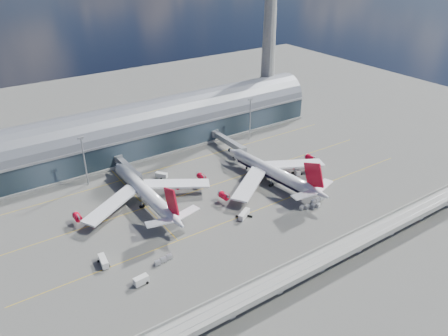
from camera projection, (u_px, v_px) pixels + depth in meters
ground at (234, 204)px, 200.92m from camera, size 500.00×500.00×0.00m
taxi_lines at (209, 184)px, 217.16m from camera, size 200.00×80.12×0.01m
terminal at (157, 127)px, 252.93m from camera, size 200.00×30.00×28.00m
control_tower at (269, 38)px, 279.87m from camera, size 19.00×19.00×103.00m
guideway at (322, 259)px, 158.07m from camera, size 220.00×8.50×7.20m
floodlight_mast_left at (84, 160)px, 210.27m from camera, size 3.00×0.70×25.70m
floodlight_mast_right at (250, 118)px, 259.68m from camera, size 3.00×0.70×25.70m
airliner_left at (146, 193)px, 198.17m from camera, size 65.30×68.56×20.94m
airliner_right at (273, 173)px, 216.12m from camera, size 64.40×67.35×21.36m
jet_bridge_left at (127, 166)px, 222.67m from camera, size 4.40×28.00×7.25m
jet_bridge_right at (227, 141)px, 251.26m from camera, size 4.40×32.00×7.25m
service_truck_0 at (103, 261)px, 162.70m from camera, size 3.12×7.40×2.98m
service_truck_1 at (141, 280)px, 153.57m from camera, size 5.46×2.98×3.06m
service_truck_2 at (244, 214)px, 190.58m from camera, size 7.84×5.70×2.80m
service_truck_3 at (297, 172)px, 225.59m from camera, size 4.08×5.97×2.70m
service_truck_4 at (236, 157)px, 241.71m from camera, size 2.56×4.51×2.50m
service_truck_5 at (161, 175)px, 221.95m from camera, size 5.56×6.25×2.94m
cargo_train_0 at (164, 260)px, 164.40m from camera, size 7.91×2.67×1.74m
cargo_train_1 at (310, 206)px, 197.22m from camera, size 10.43×4.89×1.74m
cargo_train_2 at (317, 200)px, 202.26m from camera, size 7.71×1.86×1.71m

